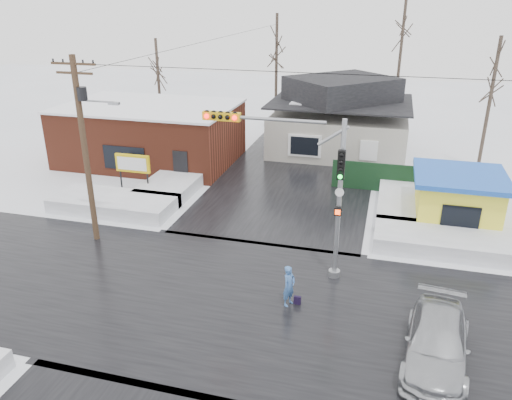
% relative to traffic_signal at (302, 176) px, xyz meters
% --- Properties ---
extents(ground, '(120.00, 120.00, 0.00)m').
position_rel_traffic_signal_xyz_m(ground, '(-2.43, -2.97, -4.54)').
color(ground, white).
rests_on(ground, ground).
extents(road_ns, '(10.00, 120.00, 0.02)m').
position_rel_traffic_signal_xyz_m(road_ns, '(-2.43, -2.97, -4.53)').
color(road_ns, black).
rests_on(road_ns, ground).
extents(road_ew, '(120.00, 10.00, 0.02)m').
position_rel_traffic_signal_xyz_m(road_ew, '(-2.43, -2.97, -4.53)').
color(road_ew, black).
rests_on(road_ew, ground).
extents(snowbank_nw, '(7.00, 3.00, 0.80)m').
position_rel_traffic_signal_xyz_m(snowbank_nw, '(-11.43, 4.03, -4.14)').
color(snowbank_nw, white).
rests_on(snowbank_nw, ground).
extents(snowbank_ne, '(7.00, 3.00, 0.80)m').
position_rel_traffic_signal_xyz_m(snowbank_ne, '(6.57, 4.03, -4.14)').
color(snowbank_ne, white).
rests_on(snowbank_ne, ground).
extents(snowbank_nside_w, '(3.00, 8.00, 0.80)m').
position_rel_traffic_signal_xyz_m(snowbank_nside_w, '(-9.43, 9.03, -4.14)').
color(snowbank_nside_w, white).
rests_on(snowbank_nside_w, ground).
extents(snowbank_nside_e, '(3.00, 8.00, 0.80)m').
position_rel_traffic_signal_xyz_m(snowbank_nside_e, '(4.57, 9.03, -4.14)').
color(snowbank_nside_e, white).
rests_on(snowbank_nside_e, ground).
extents(traffic_signal, '(6.05, 0.68, 7.00)m').
position_rel_traffic_signal_xyz_m(traffic_signal, '(0.00, 0.00, 0.00)').
color(traffic_signal, gray).
rests_on(traffic_signal, ground).
extents(utility_pole, '(3.15, 0.44, 9.00)m').
position_rel_traffic_signal_xyz_m(utility_pole, '(-10.36, 0.53, 0.57)').
color(utility_pole, '#382619').
rests_on(utility_pole, ground).
extents(brick_building, '(12.20, 8.20, 4.12)m').
position_rel_traffic_signal_xyz_m(brick_building, '(-13.43, 13.03, -2.46)').
color(brick_building, maroon).
rests_on(brick_building, ground).
extents(marquee_sign, '(2.20, 0.21, 2.55)m').
position_rel_traffic_signal_xyz_m(marquee_sign, '(-11.43, 6.53, -2.62)').
color(marquee_sign, black).
rests_on(marquee_sign, ground).
extents(house, '(10.40, 8.40, 5.76)m').
position_rel_traffic_signal_xyz_m(house, '(-0.43, 19.03, -1.92)').
color(house, '#ABA69B').
rests_on(house, ground).
extents(kiosk, '(4.60, 4.60, 2.88)m').
position_rel_traffic_signal_xyz_m(kiosk, '(7.07, 7.03, -3.08)').
color(kiosk, yellow).
rests_on(kiosk, ground).
extents(fence, '(8.00, 0.12, 1.80)m').
position_rel_traffic_signal_xyz_m(fence, '(4.07, 11.03, -3.64)').
color(fence, black).
rests_on(fence, ground).
extents(tree_far_left, '(3.00, 3.00, 10.00)m').
position_rel_traffic_signal_xyz_m(tree_far_left, '(-6.43, 23.03, 3.41)').
color(tree_far_left, '#332821').
rests_on(tree_far_left, ground).
extents(tree_far_mid, '(3.00, 3.00, 12.00)m').
position_rel_traffic_signal_xyz_m(tree_far_mid, '(3.57, 25.03, 5.00)').
color(tree_far_mid, '#332821').
rests_on(tree_far_mid, ground).
extents(tree_far_right, '(3.00, 3.00, 9.00)m').
position_rel_traffic_signal_xyz_m(tree_far_right, '(9.57, 17.03, 2.62)').
color(tree_far_right, '#332821').
rests_on(tree_far_right, ground).
extents(tree_far_west, '(3.00, 3.00, 8.00)m').
position_rel_traffic_signal_xyz_m(tree_far_west, '(-16.43, 21.03, 1.82)').
color(tree_far_west, '#332821').
rests_on(tree_far_west, ground).
extents(pedestrian, '(0.62, 0.73, 1.70)m').
position_rel_traffic_signal_xyz_m(pedestrian, '(0.08, -2.59, -3.69)').
color(pedestrian, '#3C67A8').
rests_on(pedestrian, ground).
extents(car, '(2.54, 5.16, 1.44)m').
position_rel_traffic_signal_xyz_m(car, '(5.48, -4.51, -3.82)').
color(car, '#A8ABB0').
rests_on(car, ground).
extents(shopping_bag, '(0.28, 0.13, 0.35)m').
position_rel_traffic_signal_xyz_m(shopping_bag, '(0.41, -2.49, -4.36)').
color(shopping_bag, black).
rests_on(shopping_bag, ground).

